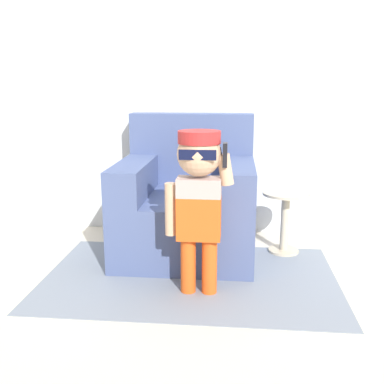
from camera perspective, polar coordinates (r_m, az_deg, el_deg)
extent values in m
plane|color=beige|center=(3.21, 2.32, -8.17)|extent=(10.00, 10.00, 0.00)
cube|color=silver|center=(3.60, 3.11, 15.29)|extent=(10.00, 0.05, 2.60)
cube|color=#475684|center=(3.22, -0.70, -4.05)|extent=(0.94, 0.94, 0.43)
cube|color=#475684|center=(3.48, -0.04, 5.53)|extent=(0.94, 0.17, 0.54)
cube|color=#475684|center=(3.11, -7.50, 1.59)|extent=(0.22, 0.77, 0.23)
cube|color=#475684|center=(3.03, 5.88, 1.32)|extent=(0.22, 0.77, 0.23)
cylinder|color=#E05119|center=(2.64, -0.48, -9.26)|extent=(0.09, 0.09, 0.33)
cylinder|color=#E05119|center=(2.63, 2.23, -9.36)|extent=(0.09, 0.09, 0.33)
cube|color=#E05119|center=(2.53, 0.89, -3.25)|extent=(0.25, 0.14, 0.25)
cube|color=#B29993|center=(2.49, 0.91, 0.64)|extent=(0.25, 0.14, 0.11)
sphere|color=tan|center=(2.45, 0.92, 4.85)|extent=(0.25, 0.25, 0.25)
cylinder|color=#B22828|center=(2.44, 0.93, 6.99)|extent=(0.23, 0.23, 0.07)
cube|color=#B22828|center=(2.55, 1.13, 6.72)|extent=(0.14, 0.11, 0.01)
cube|color=#0F1433|center=(2.34, 0.70, 4.73)|extent=(0.20, 0.01, 0.05)
cylinder|color=tan|center=(2.54, -2.67, -2.19)|extent=(0.07, 0.07, 0.30)
cylinder|color=tan|center=(2.46, 4.26, 2.86)|extent=(0.10, 0.07, 0.18)
cube|color=black|center=(2.43, 4.23, 4.72)|extent=(0.02, 0.07, 0.13)
cylinder|color=beige|center=(3.36, 11.53, -7.31)|extent=(0.22, 0.22, 0.02)
cylinder|color=beige|center=(3.29, 11.70, -3.98)|extent=(0.06, 0.06, 0.43)
cylinder|color=beige|center=(3.23, 11.89, -0.20)|extent=(0.33, 0.33, 0.02)
cube|color=gray|center=(2.88, -0.23, -10.73)|extent=(1.82, 1.15, 0.01)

